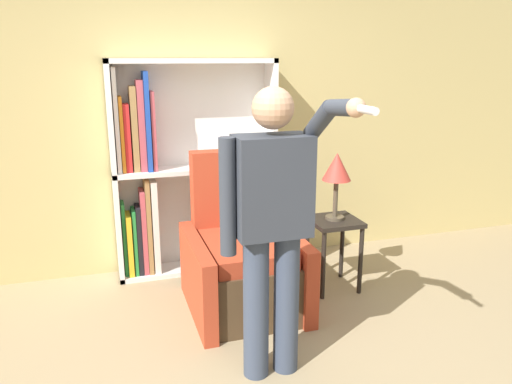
{
  "coord_description": "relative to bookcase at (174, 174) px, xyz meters",
  "views": [
    {
      "loc": [
        -0.82,
        -2.28,
        1.84
      ],
      "look_at": [
        0.09,
        0.62,
        1.02
      ],
      "focal_mm": 35.0,
      "sensor_mm": 36.0,
      "label": 1
    }
  ],
  "objects": [
    {
      "name": "person_standing",
      "position": [
        0.31,
        -1.67,
        0.1
      ],
      "size": [
        0.56,
        0.78,
        1.7
      ],
      "color": "#384256",
      "rests_on": "ground_plane"
    },
    {
      "name": "table_lamp",
      "position": [
        1.17,
        -0.72,
        0.11
      ],
      "size": [
        0.23,
        0.23,
        0.54
      ],
      "color": "#4C4233",
      "rests_on": "side_table"
    },
    {
      "name": "armchair",
      "position": [
        0.37,
        -0.78,
        -0.53
      ],
      "size": [
        0.81,
        0.93,
        1.15
      ],
      "color": "#4C3823",
      "rests_on": "ground_plane"
    },
    {
      "name": "bookcase",
      "position": [
        0.0,
        0.0,
        0.0
      ],
      "size": [
        1.39,
        0.28,
        1.84
      ],
      "color": "white",
      "rests_on": "ground_plane"
    },
    {
      "name": "side_table",
      "position": [
        1.17,
        -0.72,
        -0.41
      ],
      "size": [
        0.38,
        0.38,
        0.59
      ],
      "color": "black",
      "rests_on": "ground_plane"
    },
    {
      "name": "wall_back",
      "position": [
        0.25,
        0.16,
        0.52
      ],
      "size": [
        8.0,
        0.06,
        2.8
      ],
      "color": "tan",
      "rests_on": "ground_plane"
    }
  ]
}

